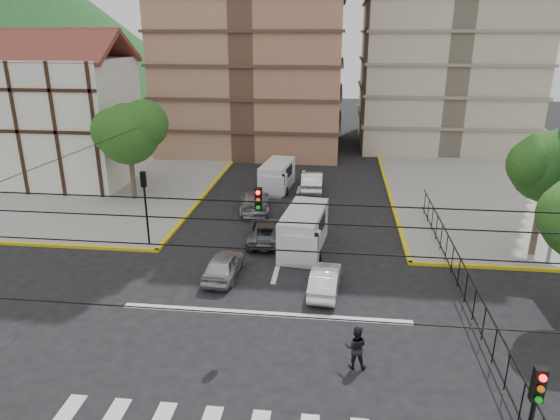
# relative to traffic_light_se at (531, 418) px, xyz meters

# --- Properties ---
(ground) EXTENTS (160.00, 160.00, 0.00)m
(ground) POSITION_rel_traffic_light_se_xyz_m (-7.80, 7.80, -3.11)
(ground) COLOR black
(ground) RESTS_ON ground
(sidewalk_nw) EXTENTS (26.00, 26.00, 0.15)m
(sidewalk_nw) POSITION_rel_traffic_light_se_xyz_m (-27.80, 27.80, -3.04)
(sidewalk_nw) COLOR gray
(sidewalk_nw) RESTS_ON ground
(stop_line) EXTENTS (13.00, 0.40, 0.01)m
(stop_line) POSITION_rel_traffic_light_se_xyz_m (-7.80, 9.00, -3.11)
(stop_line) COLOR silver
(stop_line) RESTS_ON ground
(tudor_building) EXTENTS (10.80, 8.05, 12.23)m
(tudor_building) POSITION_rel_traffic_light_se_xyz_m (-26.80, 27.80, 2.14)
(tudor_building) COLOR silver
(tudor_building) RESTS_ON ground
(distant_hill) EXTENTS (70.00, 70.00, 28.00)m
(distant_hill) POSITION_rel_traffic_light_se_xyz_m (-62.80, 77.80, 10.89)
(distant_hill) COLOR #1A501E
(distant_hill) RESTS_ON ground
(park_fence) EXTENTS (0.10, 22.50, 1.66)m
(park_fence) POSITION_rel_traffic_light_se_xyz_m (1.20, 12.30, -3.11)
(park_fence) COLOR black
(park_fence) RESTS_ON ground
(tree_park_c) EXTENTS (4.65, 3.80, 7.25)m
(tree_park_c) POSITION_rel_traffic_light_se_xyz_m (6.29, 16.81, 2.22)
(tree_park_c) COLOR #473828
(tree_park_c) RESTS_ON ground
(tree_tudor) EXTENTS (5.39, 4.40, 7.43)m
(tree_tudor) POSITION_rel_traffic_light_se_xyz_m (-19.70, 23.81, 2.11)
(tree_tudor) COLOR #473828
(tree_tudor) RESTS_ON ground
(traffic_light_se) EXTENTS (0.28, 0.22, 4.40)m
(traffic_light_se) POSITION_rel_traffic_light_se_xyz_m (0.00, 0.00, 0.00)
(traffic_light_se) COLOR black
(traffic_light_se) RESTS_ON ground
(traffic_light_nw) EXTENTS (0.28, 0.22, 4.40)m
(traffic_light_nw) POSITION_rel_traffic_light_se_xyz_m (-15.60, 15.60, 0.00)
(traffic_light_nw) COLOR black
(traffic_light_nw) RESTS_ON ground
(traffic_light_hanging) EXTENTS (18.00, 9.12, 0.92)m
(traffic_light_hanging) POSITION_rel_traffic_light_se_xyz_m (-7.80, 5.76, 2.79)
(traffic_light_hanging) COLOR black
(traffic_light_hanging) RESTS_ON ground
(van_right_lane) EXTENTS (2.64, 5.42, 2.34)m
(van_right_lane) POSITION_rel_traffic_light_se_xyz_m (-6.59, 16.03, -1.97)
(van_right_lane) COLOR silver
(van_right_lane) RESTS_ON ground
(van_left_lane) EXTENTS (2.49, 5.05, 2.18)m
(van_left_lane) POSITION_rel_traffic_light_se_xyz_m (-9.54, 27.59, -2.05)
(van_left_lane) COLOR silver
(van_left_lane) RESTS_ON ground
(car_silver_front_left) EXTENTS (1.75, 3.92, 1.31)m
(car_silver_front_left) POSITION_rel_traffic_light_se_xyz_m (-10.39, 12.34, -2.46)
(car_silver_front_left) COLOR #A9A8AD
(car_silver_front_left) RESTS_ON ground
(car_white_front_right) EXTENTS (1.59, 3.86, 1.24)m
(car_white_front_right) POSITION_rel_traffic_light_se_xyz_m (-5.20, 11.38, -2.49)
(car_white_front_right) COLOR white
(car_white_front_right) RESTS_ON ground
(car_grey_mid_left) EXTENTS (2.41, 4.71, 1.27)m
(car_grey_mid_left) POSITION_rel_traffic_light_se_xyz_m (-8.89, 17.28, -2.48)
(car_grey_mid_left) COLOR #5B5C63
(car_grey_mid_left) RESTS_ON ground
(car_silver_rear_left) EXTENTS (2.67, 5.14, 1.42)m
(car_silver_rear_left) POSITION_rel_traffic_light_se_xyz_m (-10.47, 22.53, -2.40)
(car_silver_rear_left) COLOR #A1A1A6
(car_silver_rear_left) RESTS_ON ground
(car_darkgrey_mid_right) EXTENTS (1.99, 4.20, 1.39)m
(car_darkgrey_mid_right) POSITION_rel_traffic_light_se_xyz_m (-6.53, 22.42, -2.42)
(car_darkgrey_mid_right) COLOR #2A2A2D
(car_darkgrey_mid_right) RESTS_ON ground
(car_white_rear_right) EXTENTS (1.74, 4.67, 1.52)m
(car_white_rear_right) POSITION_rel_traffic_light_se_xyz_m (-6.74, 27.84, -2.35)
(car_white_rear_right) COLOR silver
(car_white_rear_right) RESTS_ON ground
(pedestrian_crosswalk) EXTENTS (0.87, 0.70, 1.72)m
(pedestrian_crosswalk) POSITION_rel_traffic_light_se_xyz_m (-3.90, 5.68, -2.25)
(pedestrian_crosswalk) COLOR black
(pedestrian_crosswalk) RESTS_ON ground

